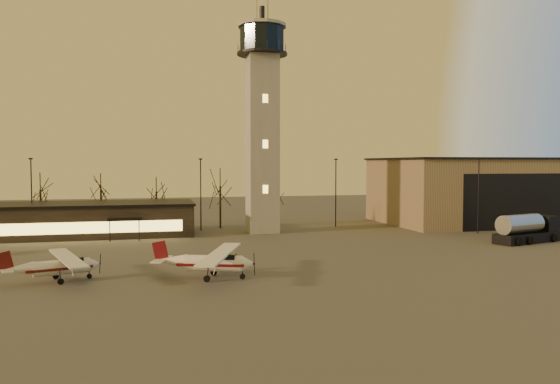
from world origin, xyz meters
name	(u,v)px	position (x,y,z in m)	size (l,w,h in m)	color
ground	(336,276)	(0.00, 0.00, 0.00)	(220.00, 220.00, 0.00)	#42403D
control_tower	(262,113)	(0.00, 30.00, 16.33)	(6.80, 6.80, 32.60)	gray
hangar	(479,190)	(36.00, 33.98, 5.15)	(30.60, 20.60, 10.30)	#998364
terminal	(95,219)	(-21.99, 31.98, 2.16)	(25.40, 12.20, 4.30)	black
light_poles	(264,192)	(0.50, 31.00, 5.41)	(58.50, 12.25, 10.14)	black
tree_row	(158,187)	(-13.70, 39.16, 5.94)	(37.20, 9.20, 8.80)	black
cessna_front	(216,266)	(-9.88, 1.37, 1.06)	(9.08, 11.12, 3.11)	silver
cessna_rear	(63,269)	(-21.85, 3.29, 0.96)	(8.17, 10.07, 2.80)	silver
fuel_truck	(527,231)	(28.71, 13.15, 1.35)	(9.60, 5.13, 3.42)	black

